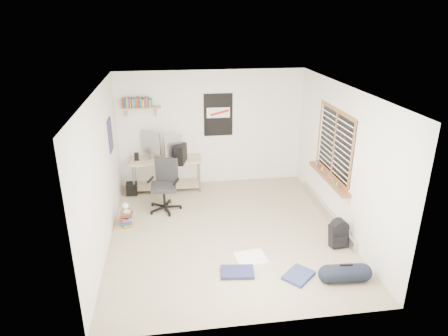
{
  "coord_description": "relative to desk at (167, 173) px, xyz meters",
  "views": [
    {
      "loc": [
        -0.91,
        -6.05,
        3.63
      ],
      "look_at": [
        -0.02,
        0.19,
        1.13
      ],
      "focal_mm": 32.0,
      "sensor_mm": 36.0,
      "label": 1
    }
  ],
  "objects": [
    {
      "name": "jeans_b",
      "position": [
        1.86,
        -3.42,
        -0.34
      ],
      "size": [
        0.55,
        0.54,
        0.05
      ],
      "primitive_type": "cube",
      "rotation": [
        0.0,
        0.0,
        0.74
      ],
      "color": "navy",
      "rests_on": "floor"
    },
    {
      "name": "speaker_right",
      "position": [
        0.05,
        -0.27,
        0.41
      ],
      "size": [
        0.1,
        0.1,
        0.2
      ],
      "primitive_type": "cube",
      "rotation": [
        0.0,
        0.0,
        0.07
      ],
      "color": "black",
      "rests_on": "desk"
    },
    {
      "name": "right_wall",
      "position": [
        3.01,
        -2.0,
        0.89
      ],
      "size": [
        0.01,
        4.5,
        2.5
      ],
      "primitive_type": "cube",
      "color": "silver",
      "rests_on": "ground"
    },
    {
      "name": "speaker_left",
      "position": [
        -0.6,
        -0.03,
        0.41
      ],
      "size": [
        0.1,
        0.1,
        0.18
      ],
      "primitive_type": "cube",
      "rotation": [
        0.0,
        0.0,
        0.06
      ],
      "color": "black",
      "rests_on": "desk"
    },
    {
      "name": "floor",
      "position": [
        1.01,
        -2.0,
        -0.37
      ],
      "size": [
        4.0,
        4.5,
        0.01
      ],
      "primitive_type": "cube",
      "color": "gray",
      "rests_on": "ground"
    },
    {
      "name": "desk",
      "position": [
        0.0,
        0.0,
        0.0
      ],
      "size": [
        1.63,
        1.19,
        0.68
      ],
      "primitive_type": "cube",
      "rotation": [
        0.0,
        0.0,
        0.41
      ],
      "color": "tan",
      "rests_on": "floor"
    },
    {
      "name": "monitor_right",
      "position": [
        0.16,
        -0.25,
        0.54
      ],
      "size": [
        0.41,
        0.29,
        0.45
      ],
      "primitive_type": "cube",
      "rotation": [
        0.0,
        0.0,
        0.52
      ],
      "color": "#B2B3B7",
      "rests_on": "desk"
    },
    {
      "name": "back_wall",
      "position": [
        1.01,
        0.25,
        0.89
      ],
      "size": [
        4.0,
        0.01,
        2.5
      ],
      "primitive_type": "cube",
      "color": "silver",
      "rests_on": "ground"
    },
    {
      "name": "left_wall",
      "position": [
        -1.0,
        -2.0,
        0.89
      ],
      "size": [
        0.01,
        4.5,
        2.5
      ],
      "primitive_type": "cube",
      "color": "silver",
      "rests_on": "ground"
    },
    {
      "name": "baseboard_heater",
      "position": [
        2.96,
        -1.7,
        -0.28
      ],
      "size": [
        0.08,
        2.5,
        0.18
      ],
      "primitive_type": "cube",
      "color": "#B7B2A8",
      "rests_on": "floor"
    },
    {
      "name": "window",
      "position": [
        2.96,
        -1.7,
        1.08
      ],
      "size": [
        0.1,
        1.5,
        1.26
      ],
      "primitive_type": "cube",
      "color": "brown",
      "rests_on": "right_wall"
    },
    {
      "name": "wall_shelf",
      "position": [
        -0.44,
        0.14,
        1.42
      ],
      "size": [
        0.8,
        0.22,
        0.24
      ],
      "primitive_type": "cube",
      "color": "tan",
      "rests_on": "back_wall"
    },
    {
      "name": "ceiling",
      "position": [
        1.01,
        -2.0,
        2.14
      ],
      "size": [
        4.0,
        4.5,
        0.01
      ],
      "primitive_type": "cube",
      "color": "white",
      "rests_on": "ground"
    },
    {
      "name": "desk_lamp",
      "position": [
        -0.72,
        -1.56,
        0.02
      ],
      "size": [
        0.12,
        0.2,
        0.2
      ],
      "primitive_type": "cube",
      "rotation": [
        0.0,
        0.0,
        0.01
      ],
      "color": "white",
      "rests_on": "book_stack"
    },
    {
      "name": "monitor_left",
      "position": [
        -0.28,
        0.0,
        0.56
      ],
      "size": [
        0.42,
        0.35,
        0.49
      ],
      "primitive_type": "cube",
      "rotation": [
        0.0,
        0.0,
        -0.63
      ],
      "color": "#9D9DA1",
      "rests_on": "desk"
    },
    {
      "name": "book_stack",
      "position": [
        -0.74,
        -1.54,
        -0.22
      ],
      "size": [
        0.48,
        0.41,
        0.3
      ],
      "primitive_type": "cube",
      "rotation": [
        0.0,
        0.0,
        0.12
      ],
      "color": "brown",
      "rests_on": "floor"
    },
    {
      "name": "tshirt",
      "position": [
        1.26,
        -2.88,
        -0.34
      ],
      "size": [
        0.51,
        0.45,
        0.04
      ],
      "primitive_type": "cube",
      "rotation": [
        0.0,
        0.0,
        0.11
      ],
      "color": "white",
      "rests_on": "floor"
    },
    {
      "name": "office_chair",
      "position": [
        -0.06,
        -0.99,
        0.12
      ],
      "size": [
        0.84,
        0.84,
        1.0
      ],
      "primitive_type": "cube",
      "rotation": [
        0.0,
        0.0,
        -0.34
      ],
      "color": "black",
      "rests_on": "floor"
    },
    {
      "name": "poster_back_wall",
      "position": [
        1.16,
        0.23,
        1.19
      ],
      "size": [
        0.62,
        0.03,
        0.92
      ],
      "primitive_type": "cube",
      "color": "black",
      "rests_on": "back_wall"
    },
    {
      "name": "backpack",
      "position": [
        2.76,
        -2.71,
        -0.16
      ],
      "size": [
        0.31,
        0.26,
        0.38
      ],
      "primitive_type": "cube",
      "rotation": [
        0.0,
        0.0,
        0.11
      ],
      "color": "black",
      "rests_on": "floor"
    },
    {
      "name": "jeans_a",
      "position": [
        0.99,
        -3.22,
        -0.33
      ],
      "size": [
        0.52,
        0.37,
        0.05
      ],
      "primitive_type": "cube",
      "rotation": [
        0.0,
        0.0,
        -0.11
      ],
      "color": "#21244C",
      "rests_on": "floor"
    },
    {
      "name": "poster_left_wall",
      "position": [
        -0.98,
        -0.8,
        1.14
      ],
      "size": [
        0.02,
        0.42,
        0.6
      ],
      "primitive_type": "cube",
      "color": "navy",
      "rests_on": "left_wall"
    },
    {
      "name": "subwoofer",
      "position": [
        -0.74,
        -0.21,
        -0.22
      ],
      "size": [
        0.22,
        0.22,
        0.25
      ],
      "primitive_type": "cube",
      "rotation": [
        0.0,
        0.0,
        0.0
      ],
      "color": "black",
      "rests_on": "floor"
    },
    {
      "name": "pc_tower",
      "position": [
        0.31,
        -0.27,
        0.51
      ],
      "size": [
        0.28,
        0.41,
        0.4
      ],
      "primitive_type": "cube",
      "rotation": [
        0.0,
        0.0,
        -0.29
      ],
      "color": "black",
      "rests_on": "desk"
    },
    {
      "name": "duffel_bag",
      "position": [
        2.49,
        -3.6,
        -0.22
      ],
      "size": [
        0.28,
        0.28,
        0.53
      ],
      "primitive_type": "cylinder",
      "rotation": [
        0.0,
        0.0,
        -0.06
      ],
      "color": "black",
      "rests_on": "floor"
    },
    {
      "name": "keyboard",
      "position": [
        -0.05,
        -0.27,
        0.32
      ],
      "size": [
        0.37,
        0.23,
        0.02
      ],
      "primitive_type": "cube",
      "rotation": [
        0.0,
        0.0,
        -0.34
      ],
      "color": "black",
      "rests_on": "desk"
    }
  ]
}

